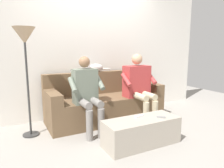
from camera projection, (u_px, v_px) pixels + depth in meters
name	position (u px, v px, depth m)	size (l,w,h in m)	color
ground_plane	(125.00, 133.00, 3.24)	(8.00, 8.00, 0.00)	gray
back_wall	(94.00, 49.00, 4.04)	(5.02, 0.06, 2.54)	silver
couch	(105.00, 103.00, 3.81)	(2.07, 0.76, 0.85)	brown
coffee_table	(141.00, 132.00, 2.83)	(1.05, 0.41, 0.36)	#A89E8E
person_left_seated	(139.00, 84.00, 3.65)	(0.60, 0.59, 1.20)	#B23838
person_right_seated	(87.00, 91.00, 3.19)	(0.51, 0.56, 1.17)	slate
cat_on_backrest	(94.00, 68.00, 3.89)	(0.52, 0.15, 0.16)	silver
remote_gray	(161.00, 117.00, 2.84)	(0.12, 0.03, 0.02)	gray
remote_white	(139.00, 116.00, 2.88)	(0.15, 0.04, 0.02)	white
floor_lamp	(25.00, 43.00, 2.93)	(0.31, 0.31, 1.59)	#2D2D2D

